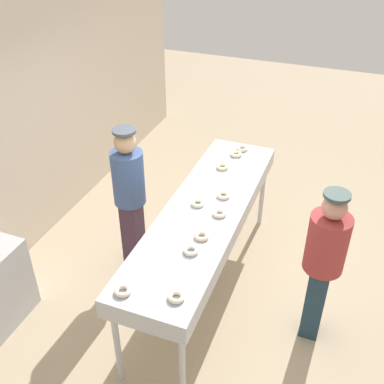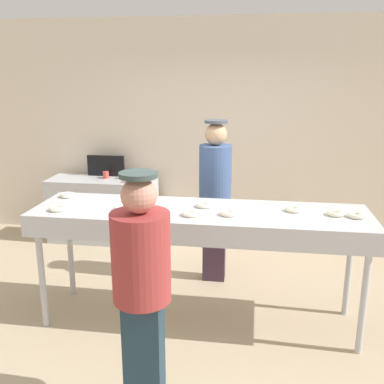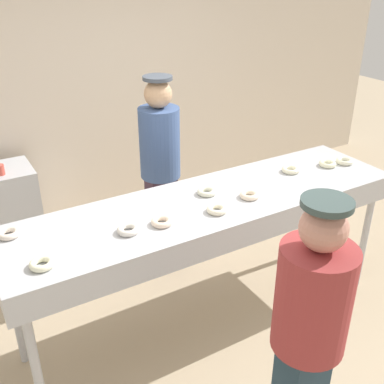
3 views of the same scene
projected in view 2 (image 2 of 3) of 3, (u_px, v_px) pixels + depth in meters
The scene contains 20 objects.
ground_plane at pixel (199, 319), 4.05m from camera, with size 16.00×16.00×0.00m, color tan.
back_wall at pixel (222, 132), 5.83m from camera, with size 8.00×0.12×2.92m, color beige.
fryer_conveyor at pixel (199, 220), 3.80m from camera, with size 2.92×0.76×1.07m.
sugar_donut_0 at pixel (146, 210), 3.71m from camera, with size 0.14×0.14×0.04m, color #FBE0C4.
sugar_donut_1 at pixel (228, 213), 3.62m from camera, with size 0.14×0.14×0.04m, color #FBE5C5.
sugar_donut_2 at pixel (204, 205), 3.84m from camera, with size 0.14×0.14×0.04m, color #EAE9CC.
sugar_donut_3 at pixel (190, 213), 3.61m from camera, with size 0.14×0.14×0.04m, color #F8EFCD.
sugar_donut_4 at pixel (335, 213), 3.62m from camera, with size 0.14×0.14×0.04m, color #F0EDC3.
sugar_donut_5 at pixel (293, 209), 3.72m from camera, with size 0.14×0.14×0.04m, color #F1EBC4.
sugar_donut_6 at pixel (67, 195), 4.16m from camera, with size 0.14×0.14×0.04m, color #F5E3CF.
sugar_donut_7 at pixel (356, 215), 3.57m from camera, with size 0.14×0.14×0.04m, color #ECE8C8.
sugar_donut_8 at pixel (57, 208), 3.75m from camera, with size 0.14×0.14×0.04m, color #F5F2CA.
sugar_donut_9 at pixel (122, 208), 3.75m from camera, with size 0.14×0.14×0.04m, color silver.
worker_baker at pixel (215, 191), 4.61m from camera, with size 0.34×0.34×1.76m.
customer_waiting at pixel (142, 284), 2.68m from camera, with size 0.36×0.36×1.66m.
prep_counter at pixel (103, 210), 5.89m from camera, with size 1.43×0.51×0.85m, color #B7BABF.
paper_cup_0 at pixel (125, 175), 5.80m from camera, with size 0.08×0.08×0.09m, color #CC4C3F.
paper_cup_1 at pixel (130, 179), 5.60m from camera, with size 0.08×0.08×0.09m, color #CC4C3F.
paper_cup_2 at pixel (106, 175), 5.83m from camera, with size 0.08×0.08×0.09m, color #CC4C3F.
menu_display at pixel (106, 166), 5.94m from camera, with size 0.51×0.04×0.28m, color black.
Camera 2 is at (0.47, -3.57, 2.21)m, focal length 40.72 mm.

